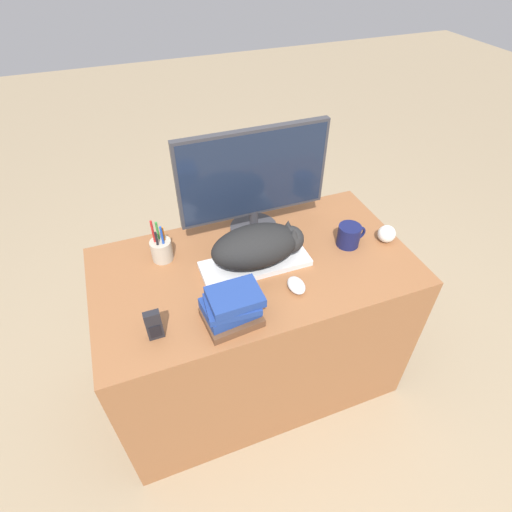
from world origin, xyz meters
TOP-DOWN VIEW (x-y plane):
  - ground_plane at (0.00, 0.00)m, footprint 12.00×12.00m
  - desk at (0.00, 0.34)m, footprint 1.26×0.68m
  - keyboard at (-0.00, 0.34)m, footprint 0.43×0.15m
  - cat at (0.02, 0.34)m, footprint 0.37×0.19m
  - monitor at (0.08, 0.56)m, footprint 0.61×0.20m
  - computer_mouse at (0.10, 0.17)m, footprint 0.06×0.09m
  - coffee_mug at (0.41, 0.33)m, footprint 0.13×0.09m
  - pen_cup at (-0.33, 0.51)m, footprint 0.08×0.08m
  - baseball at (0.57, 0.29)m, footprint 0.07×0.07m
  - phone at (-0.42, 0.13)m, footprint 0.05×0.03m
  - book_stack at (-0.17, 0.12)m, footprint 0.20×0.18m

SIDE VIEW (x-z plane):
  - ground_plane at x=0.00m, z-range 0.00..0.00m
  - desk at x=0.00m, z-range 0.00..0.77m
  - keyboard at x=0.00m, z-range 0.77..0.79m
  - computer_mouse at x=0.10m, z-range 0.77..0.81m
  - baseball at x=0.57m, z-range 0.77..0.84m
  - coffee_mug at x=0.41m, z-range 0.77..0.86m
  - pen_cup at x=-0.33m, z-range 0.72..0.91m
  - phone at x=-0.42m, z-range 0.77..0.89m
  - book_stack at x=-0.17m, z-range 0.77..0.89m
  - cat at x=0.02m, z-range 0.79..0.95m
  - monitor at x=0.08m, z-range 0.80..1.25m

